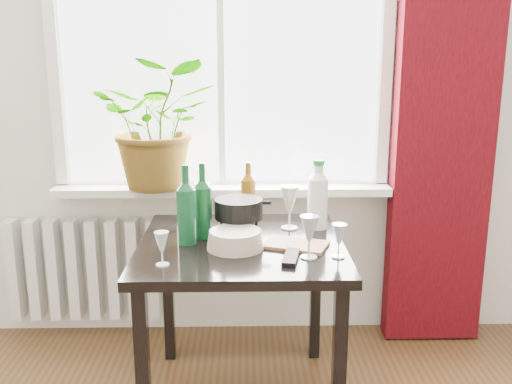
{
  "coord_description": "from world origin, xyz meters",
  "views": [
    {
      "loc": [
        0.12,
        -0.72,
        1.5
      ],
      "look_at": [
        0.16,
        1.55,
        0.96
      ],
      "focal_mm": 40.0,
      "sensor_mm": 36.0,
      "label": 1
    }
  ],
  "objects_px": {
    "wineglass_front_right": "(309,237)",
    "plate_stack": "(235,240)",
    "wine_bottle_left": "(186,204)",
    "wineglass_back_left": "(203,201)",
    "wineglass_far_right": "(339,241)",
    "table": "(241,263)",
    "bottle_amber": "(248,191)",
    "radiator": "(84,269)",
    "potted_plant": "(159,124)",
    "cleaning_bottle": "(318,193)",
    "tv_remote": "(291,257)",
    "wine_bottle_right": "(203,200)",
    "wineglass_front_left": "(162,249)",
    "cutting_board": "(296,245)",
    "fondue_pot": "(239,217)",
    "wineglass_back_center": "(290,207)"
  },
  "relations": [
    {
      "from": "table",
      "to": "wineglass_far_right",
      "type": "bearing_deg",
      "value": -27.19
    },
    {
      "from": "table",
      "to": "wine_bottle_left",
      "type": "distance_m",
      "value": 0.34
    },
    {
      "from": "wineglass_back_center",
      "to": "tv_remote",
      "type": "height_order",
      "value": "wineglass_back_center"
    },
    {
      "from": "wineglass_back_center",
      "to": "wineglass_far_right",
      "type": "bearing_deg",
      "value": -67.06
    },
    {
      "from": "cleaning_bottle",
      "to": "cutting_board",
      "type": "distance_m",
      "value": 0.32
    },
    {
      "from": "cleaning_bottle",
      "to": "wineglass_front_right",
      "type": "relative_size",
      "value": 1.87
    },
    {
      "from": "radiator",
      "to": "potted_plant",
      "type": "distance_m",
      "value": 0.91
    },
    {
      "from": "wineglass_far_right",
      "to": "wineglass_back_left",
      "type": "xyz_separation_m",
      "value": [
        -0.56,
        0.55,
        0.02
      ]
    },
    {
      "from": "wineglass_front_right",
      "to": "plate_stack",
      "type": "xyz_separation_m",
      "value": [
        -0.29,
        0.11,
        -0.05
      ]
    },
    {
      "from": "wine_bottle_right",
      "to": "table",
      "type": "bearing_deg",
      "value": -23.35
    },
    {
      "from": "wineglass_front_right",
      "to": "wineglass_back_left",
      "type": "bearing_deg",
      "value": 128.98
    },
    {
      "from": "table",
      "to": "plate_stack",
      "type": "relative_size",
      "value": 3.7
    },
    {
      "from": "radiator",
      "to": "wineglass_front_left",
      "type": "relative_size",
      "value": 6.03
    },
    {
      "from": "wineglass_front_left",
      "to": "cutting_board",
      "type": "bearing_deg",
      "value": 22.06
    },
    {
      "from": "potted_plant",
      "to": "wineglass_back_left",
      "type": "distance_m",
      "value": 0.45
    },
    {
      "from": "radiator",
      "to": "bottle_amber",
      "type": "bearing_deg",
      "value": -19.26
    },
    {
      "from": "plate_stack",
      "to": "fondue_pot",
      "type": "bearing_deg",
      "value": 85.94
    },
    {
      "from": "bottle_amber",
      "to": "wineglass_front_left",
      "type": "relative_size",
      "value": 2.16
    },
    {
      "from": "wineglass_far_right",
      "to": "wineglass_front_left",
      "type": "bearing_deg",
      "value": -173.68
    },
    {
      "from": "table",
      "to": "bottle_amber",
      "type": "height_order",
      "value": "bottle_amber"
    },
    {
      "from": "wineglass_front_right",
      "to": "cutting_board",
      "type": "relative_size",
      "value": 0.69
    },
    {
      "from": "potted_plant",
      "to": "tv_remote",
      "type": "height_order",
      "value": "potted_plant"
    },
    {
      "from": "table",
      "to": "wine_bottle_left",
      "type": "xyz_separation_m",
      "value": [
        -0.22,
        -0.01,
        0.26
      ]
    },
    {
      "from": "table",
      "to": "wineglass_far_right",
      "type": "height_order",
      "value": "wineglass_far_right"
    },
    {
      "from": "cleaning_bottle",
      "to": "tv_remote",
      "type": "bearing_deg",
      "value": -110.18
    },
    {
      "from": "wine_bottle_left",
      "to": "wineglass_back_left",
      "type": "xyz_separation_m",
      "value": [
        0.04,
        0.37,
        -0.08
      ]
    },
    {
      "from": "potted_plant",
      "to": "cleaning_bottle",
      "type": "height_order",
      "value": "potted_plant"
    },
    {
      "from": "cleaning_bottle",
      "to": "table",
      "type": "bearing_deg",
      "value": -150.55
    },
    {
      "from": "wine_bottle_right",
      "to": "wineglass_front_right",
      "type": "bearing_deg",
      "value": -32.2
    },
    {
      "from": "wine_bottle_left",
      "to": "wineglass_front_left",
      "type": "height_order",
      "value": "wine_bottle_left"
    },
    {
      "from": "table",
      "to": "tv_remote",
      "type": "distance_m",
      "value": 0.31
    },
    {
      "from": "plate_stack",
      "to": "wineglass_back_center",
      "type": "bearing_deg",
      "value": 48.25
    },
    {
      "from": "wineglass_front_right",
      "to": "wineglass_far_right",
      "type": "relative_size",
      "value": 1.26
    },
    {
      "from": "cleaning_bottle",
      "to": "wineglass_back_left",
      "type": "bearing_deg",
      "value": 163.0
    },
    {
      "from": "wineglass_front_left",
      "to": "wineglass_back_center",
      "type": "bearing_deg",
      "value": 41.79
    },
    {
      "from": "wineglass_front_left",
      "to": "bottle_amber",
      "type": "bearing_deg",
      "value": 61.26
    },
    {
      "from": "radiator",
      "to": "fondue_pot",
      "type": "xyz_separation_m",
      "value": [
        0.84,
        -0.54,
        0.44
      ]
    },
    {
      "from": "wineglass_back_left",
      "to": "tv_remote",
      "type": "height_order",
      "value": "wineglass_back_left"
    },
    {
      "from": "potted_plant",
      "to": "wineglass_back_left",
      "type": "height_order",
      "value": "potted_plant"
    },
    {
      "from": "wineglass_front_right",
      "to": "fondue_pot",
      "type": "bearing_deg",
      "value": 133.17
    },
    {
      "from": "fondue_pot",
      "to": "wine_bottle_left",
      "type": "bearing_deg",
      "value": -144.31
    },
    {
      "from": "fondue_pot",
      "to": "cutting_board",
      "type": "bearing_deg",
      "value": -23.39
    },
    {
      "from": "wineglass_back_center",
      "to": "fondue_pot",
      "type": "xyz_separation_m",
      "value": [
        -0.23,
        -0.09,
        -0.02
      ]
    },
    {
      "from": "wineglass_back_left",
      "to": "radiator",
      "type": "bearing_deg",
      "value": 157.49
    },
    {
      "from": "wineglass_front_left",
      "to": "tv_remote",
      "type": "distance_m",
      "value": 0.49
    },
    {
      "from": "bottle_amber",
      "to": "wineglass_back_left",
      "type": "height_order",
      "value": "bottle_amber"
    },
    {
      "from": "radiator",
      "to": "cutting_board",
      "type": "xyz_separation_m",
      "value": [
        1.07,
        -0.69,
        0.37
      ]
    },
    {
      "from": "cutting_board",
      "to": "wineglass_back_center",
      "type": "bearing_deg",
      "value": 91.94
    },
    {
      "from": "bottle_amber",
      "to": "cleaning_bottle",
      "type": "height_order",
      "value": "cleaning_bottle"
    },
    {
      "from": "wineglass_far_right",
      "to": "wineglass_back_center",
      "type": "relative_size",
      "value": 0.67
    }
  ]
}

